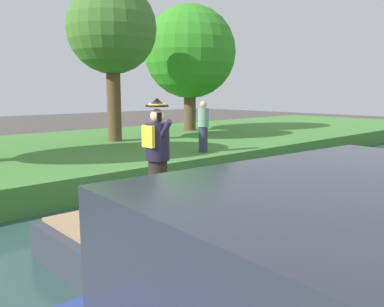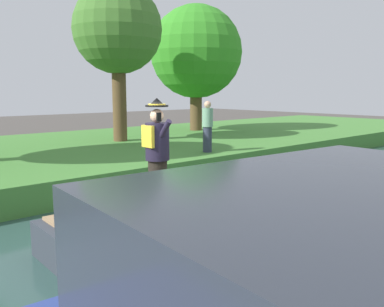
# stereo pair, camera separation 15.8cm
# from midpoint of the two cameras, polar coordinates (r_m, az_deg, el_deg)

# --- Properties ---
(ground_plane) EXTENTS (80.00, 80.00, 0.00)m
(ground_plane) POSITION_cam_midpoint_polar(r_m,az_deg,el_deg) (7.24, -3.18, -12.94)
(ground_plane) COLOR #4C4742
(canal_water) EXTENTS (5.98, 48.00, 0.10)m
(canal_water) POSITION_cam_midpoint_polar(r_m,az_deg,el_deg) (7.23, -3.18, -12.57)
(canal_water) COLOR #2D4C47
(canal_water) RESTS_ON ground
(grass_bank_near) EXTENTS (10.20, 48.00, 0.76)m
(grass_bank_near) POSITION_cam_midpoint_polar(r_m,az_deg,el_deg) (14.19, -23.98, -1.32)
(grass_bank_near) COLOR #478438
(grass_bank_near) RESTS_ON ground
(boat) EXTENTS (1.91, 4.25, 0.61)m
(boat) POSITION_cam_midpoint_polar(r_m,az_deg,el_deg) (7.20, -2.24, -9.68)
(boat) COLOR #333842
(boat) RESTS_ON canal_water
(person_pirate) EXTENTS (0.61, 0.42, 1.85)m
(person_pirate) POSITION_cam_midpoint_polar(r_m,az_deg,el_deg) (6.83, -4.20, -0.03)
(person_pirate) COLOR black
(person_pirate) RESTS_ON boat
(parrot_plush) EXTENTS (0.36, 0.34, 0.57)m
(parrot_plush) POSITION_cam_midpoint_polar(r_m,az_deg,el_deg) (7.34, 5.10, -4.85)
(parrot_plush) COLOR red
(parrot_plush) RESTS_ON boat
(tree_tall) EXTENTS (3.32, 3.32, 5.85)m
(tree_tall) POSITION_cam_midpoint_polar(r_m,az_deg,el_deg) (16.04, -10.05, 16.55)
(tree_tall) COLOR brown
(tree_tall) RESTS_ON grass_bank_near
(tree_slender) EXTENTS (4.39, 4.39, 5.95)m
(tree_slender) POSITION_cam_midpoint_polar(r_m,az_deg,el_deg) (20.09, 0.80, 13.93)
(tree_slender) COLOR brown
(tree_slender) RESTS_ON grass_bank_near
(person_bystander) EXTENTS (0.34, 0.34, 1.60)m
(person_bystander) POSITION_cam_midpoint_polar(r_m,az_deg,el_deg) (12.80, 2.53, 3.81)
(person_bystander) COLOR #33384C
(person_bystander) RESTS_ON grass_bank_near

